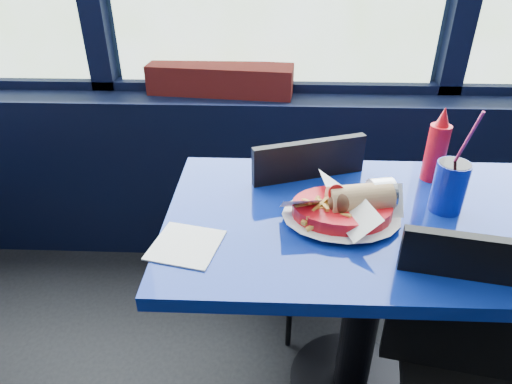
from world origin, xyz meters
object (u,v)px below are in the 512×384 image
Objects in this scene: near_table at (369,266)px; food_basket at (344,208)px; planter_box at (221,79)px; chair_near_back at (313,221)px; soda_cup at (450,186)px; ketchup_bottle at (437,148)px.

near_table is 0.24m from food_basket.
planter_box reaches higher than near_table.
chair_near_back is 0.55m from soda_cup.
food_basket is 1.05× the size of soda_cup.
planter_box is at bearing 130.96° from soda_cup.
ketchup_bottle is (0.75, -0.67, -0.01)m from planter_box.
planter_box is at bearing 128.65° from food_basket.
planter_box is 2.62× the size of ketchup_bottle.
near_table is at bearing -166.65° from soda_cup.
food_basket is 0.41m from ketchup_bottle.
soda_cup is at bearing 25.77° from food_basket.
planter_box is (-0.39, 0.57, 0.36)m from chair_near_back.
chair_near_back is 1.37× the size of planter_box.
planter_box is at bearing 138.28° from ketchup_bottle.
near_table is 1.09m from planter_box.
ketchup_bottle is at bearing -35.85° from planter_box.
planter_box is 1.13m from soda_cup.
soda_cup is at bearing -43.17° from planter_box.
food_basket is at bearing -167.36° from soda_cup.
chair_near_back is at bearing 114.01° from near_table.
food_basket is (0.05, -0.35, 0.28)m from chair_near_back.
near_table is 1.37× the size of chair_near_back.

